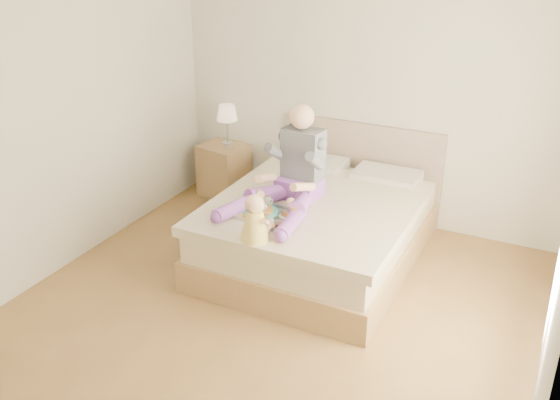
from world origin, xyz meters
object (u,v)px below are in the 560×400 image
at_px(bed, 322,224).
at_px(nightstand, 224,170).
at_px(adult, 292,175).
at_px(tray, 271,214).
at_px(baby, 255,221).

bearing_deg(bed, nightstand, 152.44).
distance_m(adult, tray, 0.42).
relative_size(nightstand, baby, 1.55).
xyz_separation_m(adult, tray, (-0.02, -0.36, -0.22)).
bearing_deg(nightstand, tray, -36.90).
bearing_deg(tray, bed, 80.77).
height_order(bed, adult, adult).
distance_m(bed, baby, 1.10).
distance_m(bed, nightstand, 1.72).
height_order(nightstand, tray, tray).
bearing_deg(adult, nightstand, 147.35).
xyz_separation_m(bed, baby, (-0.14, -1.00, 0.45)).
xyz_separation_m(adult, baby, (0.05, -0.75, -0.10)).
bearing_deg(bed, baby, -98.15).
height_order(adult, tray, adult).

